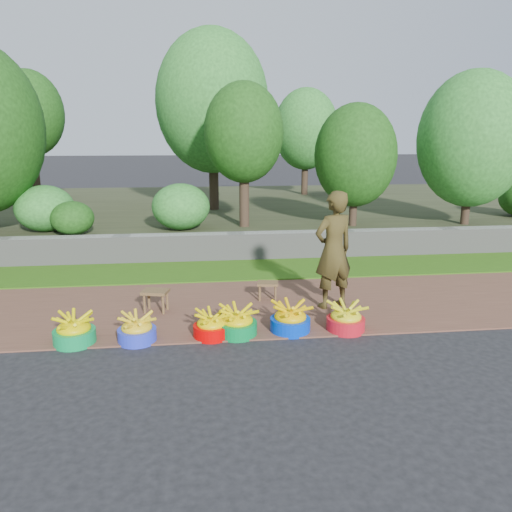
{
  "coord_description": "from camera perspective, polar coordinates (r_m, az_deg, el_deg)",
  "views": [
    {
      "loc": [
        -0.75,
        -5.62,
        2.44
      ],
      "look_at": [
        0.07,
        1.3,
        0.75
      ],
      "focal_mm": 35.0,
      "sensor_mm": 36.0,
      "label": 1
    }
  ],
  "objects": [
    {
      "name": "vegetation",
      "position": [
        12.07,
        -17.25,
        13.34
      ],
      "size": [
        33.09,
        8.66,
        4.6
      ],
      "color": "#302319",
      "rests_on": "earth_bank"
    },
    {
      "name": "grass_verge",
      "position": [
        9.22,
        -1.87,
        -1.59
      ],
      "size": [
        80.0,
        1.5,
        0.04
      ],
      "primitive_type": "cube",
      "color": "#2F5E12",
      "rests_on": "ground"
    },
    {
      "name": "earth_bank",
      "position": [
        14.8,
        -3.81,
        5.08
      ],
      "size": [
        80.0,
        10.0,
        0.5
      ],
      "primitive_type": "cube",
      "color": "#31361E",
      "rests_on": "ground"
    },
    {
      "name": "stool_left",
      "position": [
        7.15,
        -11.41,
        -4.35
      ],
      "size": [
        0.41,
        0.35,
        0.31
      ],
      "rotation": [
        0.0,
        0.0,
        -0.25
      ],
      "color": "brown",
      "rests_on": "dirt_shoulder"
    },
    {
      "name": "basin_d",
      "position": [
        6.27,
        -2.17,
        -7.63
      ],
      "size": [
        0.5,
        0.5,
        0.37
      ],
      "color": "#027733",
      "rests_on": "ground"
    },
    {
      "name": "basin_c",
      "position": [
        6.24,
        -5.13,
        -7.94
      ],
      "size": [
        0.45,
        0.45,
        0.33
      ],
      "color": "#DA0001",
      "rests_on": "ground"
    },
    {
      "name": "retaining_wall",
      "position": [
        9.99,
        -2.3,
        1.09
      ],
      "size": [
        80.0,
        0.35,
        0.55
      ],
      "primitive_type": "cube",
      "color": "gray",
      "rests_on": "ground"
    },
    {
      "name": "basin_e",
      "position": [
        6.39,
        3.94,
        -7.2
      ],
      "size": [
        0.51,
        0.51,
        0.38
      ],
      "color": "#0030CB",
      "rests_on": "ground"
    },
    {
      "name": "stool_right",
      "position": [
        7.52,
        1.34,
        -3.42
      ],
      "size": [
        0.34,
        0.28,
        0.27
      ],
      "rotation": [
        0.0,
        0.0,
        -0.16
      ],
      "color": "brown",
      "rests_on": "dirt_shoulder"
    },
    {
      "name": "vendor_woman",
      "position": [
        7.13,
        8.85,
        0.67
      ],
      "size": [
        0.71,
        0.59,
        1.68
      ],
      "primitive_type": "imported",
      "rotation": [
        0.0,
        0.0,
        3.49
      ],
      "color": "black",
      "rests_on": "dirt_shoulder"
    },
    {
      "name": "ground_plane",
      "position": [
        6.17,
        0.78,
        -9.65
      ],
      "size": [
        120.0,
        120.0,
        0.0
      ],
      "primitive_type": "plane",
      "color": "black",
      "rests_on": "ground"
    },
    {
      "name": "basin_a",
      "position": [
        6.4,
        -20.08,
        -8.03
      ],
      "size": [
        0.5,
        0.5,
        0.37
      ],
      "color": "#088742",
      "rests_on": "ground"
    },
    {
      "name": "basin_b",
      "position": [
        6.25,
        -13.46,
        -8.18
      ],
      "size": [
        0.46,
        0.46,
        0.35
      ],
      "color": "#2434D2",
      "rests_on": "ground"
    },
    {
      "name": "dirt_shoulder",
      "position": [
        7.32,
        -0.51,
        -5.74
      ],
      "size": [
        80.0,
        2.5,
        0.02
      ],
      "primitive_type": "cube",
      "color": "brown",
      "rests_on": "ground"
    },
    {
      "name": "basin_f",
      "position": [
        6.51,
        10.23,
        -7.07
      ],
      "size": [
        0.49,
        0.49,
        0.36
      ],
      "color": "red",
      "rests_on": "ground"
    }
  ]
}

